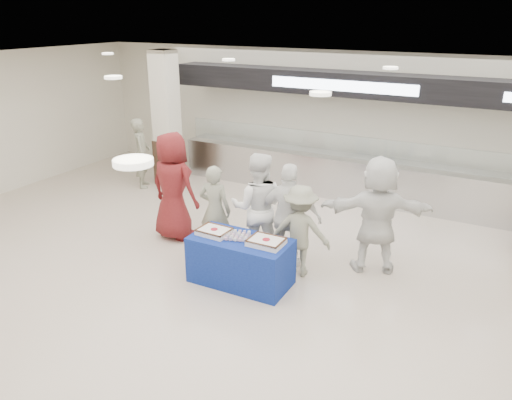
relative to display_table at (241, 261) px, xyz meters
The scene contains 14 objects.
ground 0.90m from the display_table, 89.13° to the right, with size 14.00×14.00×0.00m, color beige.
serving_line 4.64m from the display_table, 89.81° to the left, with size 8.70×0.85×2.80m.
column_left 5.35m from the display_table, 139.70° to the left, with size 0.55×0.55×3.20m.
display_table is the anchor object (origin of this frame).
sheet_cake_left 0.62m from the display_table, behind, with size 0.50×0.40×0.10m.
sheet_cake_right 0.61m from the display_table, ahead, with size 0.52×0.40×0.10m.
cupcake_tray 0.41m from the display_table, 160.00° to the left, with size 0.43×0.37×0.06m.
civilian_maroon 2.22m from the display_table, 155.33° to the left, with size 0.98×0.64×2.01m, color maroon.
soldier_a 1.23m from the display_table, 142.26° to the left, with size 0.58×0.38×1.60m, color gray.
chef_tall 1.05m from the display_table, 100.88° to the left, with size 0.91×0.71×1.88m, color white.
chef_short 1.06m from the display_table, 61.39° to the left, with size 1.05×0.44×1.79m, color white.
soldier_b 1.05m from the display_table, 45.28° to the left, with size 0.98×0.56×1.51m, color gray.
civilian_white 2.29m from the display_table, 39.56° to the left, with size 1.80×0.57×1.94m, color white.
soldier_bg 5.28m from the display_table, 146.85° to the left, with size 0.61×0.40×1.68m, color gray.
Camera 1 is at (3.49, -5.15, 4.00)m, focal length 35.00 mm.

